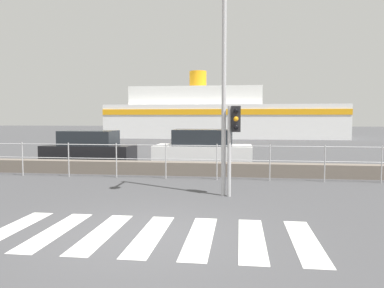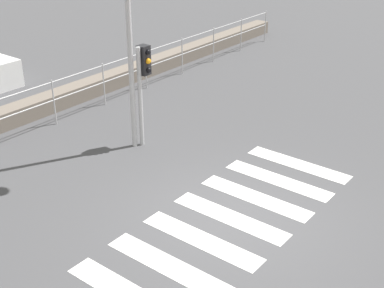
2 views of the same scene
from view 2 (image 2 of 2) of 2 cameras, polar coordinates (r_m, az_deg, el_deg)
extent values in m
plane|color=#424244|center=(10.15, 3.95, -7.94)|extent=(160.00, 160.00, 0.00)
cube|color=silver|center=(9.02, -2.51, -12.81)|extent=(0.45, 2.40, 0.01)
cube|color=silver|center=(9.57, 1.02, -10.17)|extent=(0.45, 2.40, 0.01)
cube|color=silver|center=(10.18, 4.10, -7.80)|extent=(0.45, 2.40, 0.01)
cube|color=silver|center=(10.83, 6.80, -5.68)|extent=(0.45, 2.40, 0.01)
cube|color=silver|center=(11.51, 9.17, -3.80)|extent=(0.45, 2.40, 0.01)
cube|color=silver|center=(12.22, 11.26, -2.13)|extent=(0.45, 2.40, 0.01)
cube|color=#6B6056|center=(14.60, -19.16, 2.66)|extent=(25.31, 0.55, 0.48)
cylinder|color=#B2B2B5|center=(13.59, -17.63, 5.33)|extent=(22.78, 0.03, 0.03)
cylinder|color=#B2B2B5|center=(13.75, -17.36, 3.44)|extent=(22.78, 0.03, 0.03)
cylinder|color=#B2B2B5|center=(14.25, -14.51, 4.32)|extent=(0.04, 0.04, 1.21)
cylinder|color=#B2B2B5|center=(15.29, -9.39, 6.29)|extent=(0.04, 0.04, 1.21)
cylinder|color=#B2B2B5|center=(16.46, -4.93, 7.95)|extent=(0.04, 0.04, 1.21)
cylinder|color=#B2B2B5|center=(17.72, -1.06, 9.35)|extent=(0.04, 0.04, 1.21)
cylinder|color=#B2B2B5|center=(19.06, 2.31, 10.52)|extent=(0.04, 0.04, 1.21)
cylinder|color=#B2B2B5|center=(20.46, 5.25, 11.51)|extent=(0.04, 0.04, 1.21)
cylinder|color=#B2B2B5|center=(21.92, 7.82, 12.34)|extent=(0.04, 0.04, 1.21)
cylinder|color=#B2B2B5|center=(12.49, -5.55, 4.94)|extent=(0.10, 0.10, 2.40)
cube|color=black|center=(12.33, -5.17, 8.91)|extent=(0.24, 0.24, 0.68)
sphere|color=black|center=(12.18, -4.72, 9.75)|extent=(0.13, 0.13, 0.13)
sphere|color=orange|center=(12.24, -4.69, 8.80)|extent=(0.13, 0.13, 0.13)
sphere|color=black|center=(12.30, -4.65, 7.86)|extent=(0.13, 0.13, 0.13)
cylinder|color=#B2B2B5|center=(11.90, -6.82, 13.56)|extent=(0.12, 0.12, 6.27)
camera|label=1|loc=(9.54, 45.28, -4.00)|focal=35.00mm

